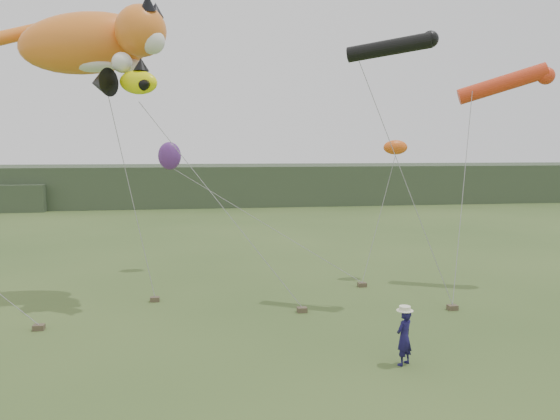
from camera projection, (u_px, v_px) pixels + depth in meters
The scene contains 8 objects.
ground at pixel (341, 363), 14.79m from camera, with size 120.00×120.00×0.00m, color #385123.
headland at pixel (203, 185), 57.98m from camera, with size 90.00×13.00×4.00m.
festival_attendant at pixel (404, 337), 14.56m from camera, with size 0.56×0.37×1.53m, color #171245.
sandbag_anchors at pixel (269, 304), 19.99m from camera, with size 14.45×4.00×0.18m.
cat_kite at pixel (99, 41), 20.43m from camera, with size 6.66×3.55×2.96m.
fish_kite at pixel (124, 82), 19.28m from camera, with size 2.82×1.85×1.35m.
tube_kites at pixel (471, 70), 21.54m from camera, with size 9.21×4.18×2.30m.
misc_kites at pixel (235, 153), 25.14m from camera, with size 11.00×3.84×1.36m.
Camera 1 is at (-3.82, -13.81, 5.78)m, focal length 35.00 mm.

